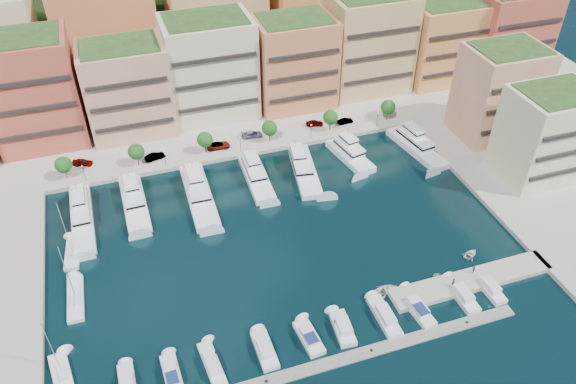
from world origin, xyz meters
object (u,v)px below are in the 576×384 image
person_0 (453,282)px  cruiser_4 (309,338)px  tree_4 (330,117)px  sailboat_0 (62,375)px  lamppost_0 (83,171)px  car_2 (218,145)px  lamppost_2 (240,142)px  car_1 (155,157)px  cruiser_1 (172,376)px  cruiser_3 (265,350)px  car_4 (315,123)px  cruiser_7 (416,308)px  sailboat_2 (73,253)px  tree_5 (388,107)px  yacht_4 (304,168)px  tree_3 (269,128)px  tender_1 (436,275)px  tender_2 (471,254)px  cruiser_2 (212,365)px  car_0 (82,162)px  car_3 (252,134)px  yacht_2 (198,192)px  cruiser_9 (489,288)px  tree_1 (136,152)px  tender_0 (387,289)px  yacht_6 (415,145)px  yacht_1 (134,201)px  yacht_0 (82,215)px  car_5 (345,121)px  sailboat_1 (76,299)px  tree_2 (205,140)px  person_1 (473,270)px  cruiser_8 (462,295)px  lamppost_3 (311,129)px  lamppost_1 (164,156)px  cruiser_6 (385,317)px  tree_0 (63,165)px  lamppost_4 (378,117)px  yacht_5 (349,153)px

person_0 → cruiser_4: bearing=85.9°
tree_4 → sailboat_0: (-66.27, -52.21, -4.43)m
lamppost_0 → car_2: size_ratio=0.74×
lamppost_2 → car_1: lamppost_2 is taller
cruiser_1 → cruiser_3: cruiser_1 is taller
car_4 → sailboat_0: bearing=143.5°
cruiser_7 → sailboat_2: bearing=149.5°
tree_5 → yacht_4: size_ratio=0.28×
tree_3 → tender_1: size_ratio=3.78×
tree_4 → tender_2: tree_4 is taller
sailboat_0 → car_1: bearing=67.4°
cruiser_2 → cruiser_7: (36.55, -0.02, 0.02)m
car_0 → car_3: (40.71, -1.00, -0.02)m
yacht_2 → cruiser_9: yacht_2 is taller
tree_1 → yacht_4: 38.71m
tree_5 → sailboat_0: bearing=-147.6°
cruiser_7 → yacht_2: bearing=124.6°
tree_4 → lamppost_2: 24.13m
lamppost_2 → cruiser_9: (31.99, -55.79, -3.28)m
lamppost_2 → tender_0: bearing=-74.1°
lamppost_2 → yacht_6: size_ratio=0.21×
yacht_2 → yacht_1: bearing=173.6°
yacht_0 → yacht_6: (78.72, 1.12, -0.00)m
sailboat_2 → car_5: 73.63m
yacht_2 → sailboat_1: 34.79m
tender_2 → yacht_6: bearing=-35.1°
tree_2 → tender_1: 61.67m
yacht_4 → cruiser_1: size_ratio=2.48×
car_3 → cruiser_4: bearing=177.8°
yacht_4 → car_1: (-32.11, 14.68, 0.69)m
person_1 → lamppost_0: bearing=-77.3°
car_0 → cruiser_1: bearing=-149.9°
cruiser_8 → sailboat_0: (-68.60, 5.89, -0.23)m
lamppost_2 → cruiser_4: lamppost_2 is taller
tree_3 → lamppost_0: tree_3 is taller
lamppost_3 → tender_2: lamppost_3 is taller
tender_0 → car_4: (6.79, 55.78, 1.32)m
lamppost_1 → lamppost_2: size_ratio=1.00×
tree_1 → cruiser_8: tree_1 is taller
tree_3 → cruiser_6: size_ratio=0.62×
tree_1 → tree_5: size_ratio=1.00×
tree_0 → car_4: tree_0 is taller
yacht_0 → lamppost_4: bearing=9.3°
cruiser_2 → sailboat_0: 23.65m
yacht_5 → car_1: 46.24m
car_5 → tender_0: bearing=161.5°
cruiser_4 → cruiser_9: size_ratio=0.95×
tree_2 → lamppost_2: tree_2 is taller
yacht_1 → cruiser_9: 73.80m
lamppost_4 → car_5: bearing=150.0°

